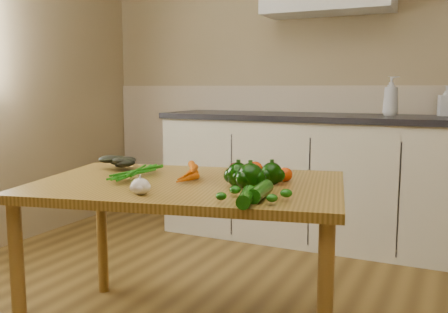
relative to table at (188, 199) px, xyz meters
name	(u,v)px	position (x,y,z in m)	size (l,w,h in m)	color
room	(189,37)	(0.24, -0.40, 0.63)	(4.04, 5.04, 2.64)	brown
counter_run	(363,180)	(0.45, 1.62, -0.16)	(2.84, 0.64, 1.14)	beige
table	(188,199)	(0.00, 0.00, 0.00)	(1.44, 1.09, 0.69)	olive
soap_bottle_a	(391,96)	(0.60, 1.67, 0.42)	(0.10, 0.10, 0.26)	silver
soap_bottle_b	(446,101)	(0.93, 1.77, 0.39)	(0.09, 0.09, 0.20)	silver
carrot_bunch	(173,172)	(-0.09, 0.03, 0.11)	(0.24, 0.18, 0.06)	#D95B05
leafy_greens	(119,160)	(-0.47, 0.14, 0.12)	(0.18, 0.17, 0.09)	black
garlic_bulb	(140,186)	(-0.03, -0.30, 0.11)	(0.07, 0.07, 0.06)	silver
pepper_a	(238,175)	(0.24, -0.01, 0.13)	(0.10, 0.10, 0.10)	black
pepper_b	(272,174)	(0.34, 0.10, 0.12)	(0.09, 0.09, 0.09)	black
pepper_c	(250,177)	(0.30, -0.04, 0.13)	(0.10, 0.10, 0.10)	black
tomato_a	(236,169)	(0.13, 0.21, 0.11)	(0.07, 0.07, 0.06)	#800502
tomato_b	(255,169)	(0.20, 0.25, 0.11)	(0.07, 0.07, 0.07)	#D23A05
tomato_c	(285,174)	(0.37, 0.18, 0.11)	(0.07, 0.07, 0.06)	#D23A05
zucchini_a	(260,191)	(0.40, -0.17, 0.10)	(0.05, 0.05, 0.19)	#0E4807
zucchini_b	(246,197)	(0.38, -0.27, 0.10)	(0.05, 0.05, 0.18)	#0E4807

